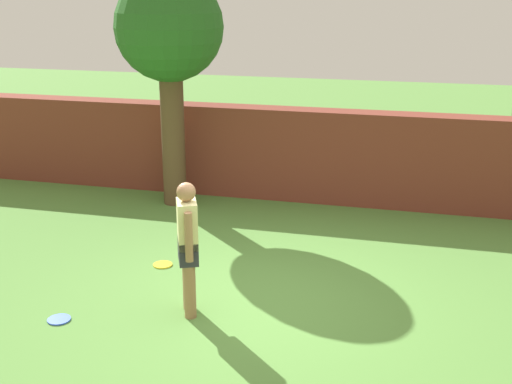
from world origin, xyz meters
name	(u,v)px	position (x,y,z in m)	size (l,w,h in m)	color
ground_plane	(257,303)	(0.00, 0.00, 0.00)	(40.00, 40.00, 0.00)	#568C3D
brick_wall	(235,151)	(-1.50, 4.23, 0.82)	(12.61, 0.50, 1.65)	brown
tree	(169,34)	(-2.39, 3.43, 2.95)	(1.82, 1.82, 3.97)	brown
person	(188,243)	(-0.71, -0.44, 0.90)	(0.35, 0.50, 1.62)	#9E704C
frisbee_blue	(59,320)	(-2.13, -1.01, 0.01)	(0.27, 0.27, 0.02)	blue
frisbee_yellow	(163,265)	(-1.56, 0.78, 0.01)	(0.27, 0.27, 0.02)	yellow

